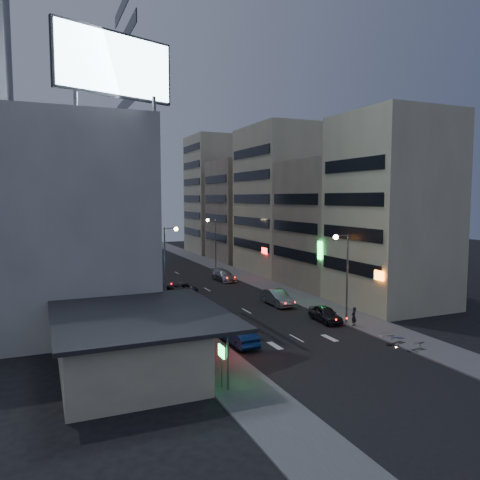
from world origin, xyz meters
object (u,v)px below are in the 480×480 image
scooter_black_b (400,334)px  scooter_silver_b (391,328)px  parked_car_right_near (325,314)px  parked_car_left (182,288)px  road_car_silver (219,317)px  scooter_silver_a (419,335)px  parked_car_right_far (224,275)px  scooter_blue (403,331)px  road_car_blue (239,336)px  person (354,316)px  parked_car_right_mid (277,298)px  scooter_black_a (422,341)px

scooter_black_b → scooter_silver_b: size_ratio=1.09×
parked_car_right_near → parked_car_left: bearing=120.6°
road_car_silver → scooter_silver_a: size_ratio=3.14×
scooter_silver_b → parked_car_left: bearing=37.1°
parked_car_right_far → road_car_silver: bearing=-114.4°
scooter_black_b → scooter_silver_a: bearing=-127.8°
scooter_blue → road_car_silver: bearing=74.7°
parked_car_right_near → parked_car_right_far: size_ratio=0.82×
scooter_black_b → parked_car_right_far: bearing=-7.2°
road_car_blue → road_car_silver: size_ratio=0.83×
parked_car_right_near → scooter_silver_a: bearing=-64.8°
person → scooter_silver_b: size_ratio=0.98×
person → road_car_blue: bearing=-22.7°
parked_car_left → parked_car_right_far: size_ratio=1.02×
person → scooter_blue: person is taller
road_car_silver → scooter_silver_b: bearing=148.4°
parked_car_right_near → parked_car_right_far: (-0.88, 23.49, 0.02)m
scooter_black_b → scooter_blue: bearing=-64.9°
parked_car_right_near → scooter_silver_b: (2.52, -5.91, -0.07)m
road_car_blue → road_car_silver: 5.60m
parked_car_right_mid → person: 10.40m
road_car_blue → scooter_blue: road_car_blue is taller
parked_car_right_mid → scooter_blue: size_ratio=2.99×
scooter_blue → scooter_silver_b: size_ratio=0.97×
person → scooter_silver_a: bearing=83.0°
parked_car_right_mid → person: size_ratio=2.97×
parked_car_right_far → scooter_black_a: parked_car_right_far is taller
scooter_black_a → scooter_silver_b: size_ratio=0.99×
parked_car_right_far → scooter_silver_a: size_ratio=2.94×
scooter_black_a → road_car_blue: bearing=60.2°
parked_car_right_near → scooter_black_b: parked_car_right_near is taller
scooter_silver_a → scooter_silver_b: 2.43m
person → scooter_black_b: 5.11m
road_car_blue → scooter_silver_b: 12.83m
scooter_silver_a → parked_car_right_far: bearing=-9.3°
scooter_black_a → scooter_silver_b: bearing=-6.7°
road_car_silver → scooter_silver_b: size_ratio=3.19×
parked_car_right_far → scooter_silver_a: 31.98m
person → scooter_silver_b: person is taller
parked_car_left → parked_car_right_far: (7.82, 6.34, 0.02)m
scooter_silver_a → scooter_blue: 1.41m
road_car_silver → scooter_black_b: (11.41, -9.99, -0.10)m
road_car_silver → scooter_black_b: bearing=141.8°
parked_car_right_near → road_car_blue: (-10.01, -3.17, 0.03)m
road_car_blue → person: size_ratio=2.73×
person → scooter_black_a: person is taller
parked_car_right_near → scooter_black_b: 7.82m
road_car_silver → parked_car_right_far: bearing=-109.2°
parked_car_right_near → road_car_blue: 10.50m
parked_car_left → road_car_blue: bearing=81.7°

